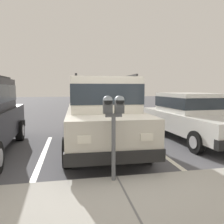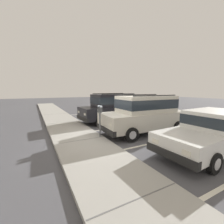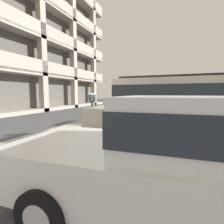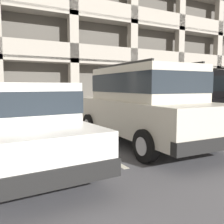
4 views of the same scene
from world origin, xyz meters
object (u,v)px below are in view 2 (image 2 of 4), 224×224
silver_suv (145,113)px  red_sedan (211,130)px  dark_hatchback (113,107)px  parking_meter_near (100,114)px

silver_suv → red_sedan: bearing=-170.5°
dark_hatchback → silver_suv: bearing=179.7°
silver_suv → parking_meter_near: silver_suv is taller
silver_suv → parking_meter_near: bearing=88.1°
dark_hatchback → parking_meter_near: dark_hatchback is taller
silver_suv → red_sedan: 3.16m
red_sedan → dark_hatchback: bearing=2.4°
red_sedan → dark_hatchback: size_ratio=0.94×
silver_suv → parking_meter_near: 2.58m
dark_hatchback → red_sedan: bearing=-177.5°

